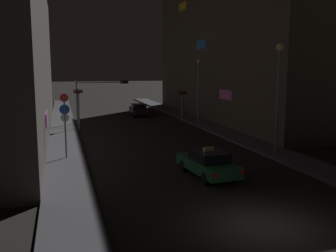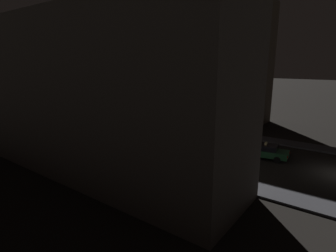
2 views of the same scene
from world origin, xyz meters
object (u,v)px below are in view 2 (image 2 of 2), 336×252
at_px(traffic_light_overhead, 95,108).
at_px(traffic_light_right_kerb, 143,107).
at_px(traffic_light_left_kerb, 99,119).
at_px(street_lamp_far_block, 161,98).
at_px(taxi, 265,151).
at_px(far_car, 98,117).
at_px(sign_pole_left, 174,139).
at_px(street_lamp_near_block, 257,100).

distance_m(traffic_light_overhead, traffic_light_right_kerb, 8.78).
bearing_deg(traffic_light_left_kerb, street_lamp_far_block, -0.49).
height_order(taxi, far_car, taxi).
height_order(far_car, street_lamp_far_block, street_lamp_far_block).
bearing_deg(traffic_light_left_kerb, far_car, 51.82).
xyz_separation_m(traffic_light_left_kerb, traffic_light_right_kerb, (10.94, 2.96, -0.33)).
height_order(taxi, traffic_light_right_kerb, traffic_light_right_kerb).
height_order(traffic_light_left_kerb, street_lamp_far_block, street_lamp_far_block).
xyz_separation_m(traffic_light_overhead, sign_pole_left, (-3.60, -15.23, -0.78)).
bearing_deg(traffic_light_overhead, sign_pole_left, -103.31).
height_order(taxi, traffic_light_overhead, traffic_light_overhead).
distance_m(traffic_light_left_kerb, street_lamp_near_block, 18.70).
bearing_deg(taxi, street_lamp_near_block, 27.58).
relative_size(traffic_light_left_kerb, sign_pole_left, 0.96).
height_order(far_car, traffic_light_left_kerb, traffic_light_left_kerb).
xyz_separation_m(far_car, traffic_light_left_kerb, (-7.48, -9.51, 2.04)).
bearing_deg(sign_pole_left, traffic_light_left_kerb, 83.29).
distance_m(street_lamp_near_block, street_lamp_far_block, 14.27).
height_order(taxi, street_lamp_far_block, street_lamp_far_block).
bearing_deg(traffic_light_right_kerb, far_car, 117.89).
height_order(taxi, traffic_light_left_kerb, traffic_light_left_kerb).
relative_size(taxi, traffic_light_right_kerb, 1.36).
xyz_separation_m(far_car, traffic_light_overhead, (-5.24, -5.93, 2.66)).
bearing_deg(traffic_light_overhead, traffic_light_left_kerb, -121.94).
height_order(traffic_light_overhead, traffic_light_right_kerb, traffic_light_overhead).
relative_size(traffic_light_right_kerb, street_lamp_far_block, 0.53).
relative_size(far_car, traffic_light_right_kerb, 1.35).
height_order(taxi, sign_pole_left, sign_pole_left).
bearing_deg(taxi, street_lamp_far_block, 71.60).
distance_m(traffic_light_overhead, street_lamp_far_block, 10.12).
bearing_deg(street_lamp_far_block, street_lamp_near_block, -89.30).
height_order(traffic_light_right_kerb, sign_pole_left, sign_pole_left).
xyz_separation_m(taxi, traffic_light_overhead, (-3.63, 21.04, 2.65)).
relative_size(far_car, sign_pole_left, 1.13).
bearing_deg(traffic_light_overhead, far_car, 48.50).
relative_size(sign_pole_left, street_lamp_far_block, 0.63).
distance_m(traffic_light_right_kerb, street_lamp_far_block, 3.53).
bearing_deg(taxi, far_car, 86.58).
distance_m(far_car, sign_pole_left, 23.00).
distance_m(traffic_light_left_kerb, traffic_light_right_kerb, 11.34).
height_order(traffic_light_overhead, traffic_light_left_kerb, traffic_light_overhead).
xyz_separation_m(taxi, far_car, (1.61, 26.96, -0.00)).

